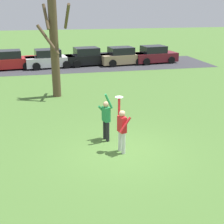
% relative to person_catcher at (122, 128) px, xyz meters
% --- Properties ---
extents(ground_plane, '(120.00, 120.00, 0.00)m').
position_rel_person_catcher_xyz_m(ground_plane, '(0.02, 0.13, -0.98)').
color(ground_plane, '#4C7533').
extents(person_catcher, '(0.48, 0.58, 2.08)m').
position_rel_person_catcher_xyz_m(person_catcher, '(0.00, 0.00, 0.00)').
color(person_catcher, silver).
rests_on(person_catcher, ground_plane).
extents(person_defender, '(0.54, 0.62, 2.04)m').
position_rel_person_catcher_xyz_m(person_defender, '(-0.35, 1.22, -0.00)').
color(person_defender, black).
rests_on(person_defender, ground_plane).
extents(frisbee_disc, '(0.29, 0.29, 0.02)m').
position_rel_person_catcher_xyz_m(frisbee_disc, '(-0.06, 0.22, 1.11)').
color(frisbee_disc, white).
rests_on(frisbee_disc, person_catcher).
extents(parked_car_red, '(4.29, 2.42, 1.59)m').
position_rel_person_catcher_xyz_m(parked_car_red, '(-5.45, 17.45, -0.25)').
color(parked_car_red, red).
rests_on(parked_car_red, ground_plane).
extents(parked_car_white, '(4.29, 2.42, 1.59)m').
position_rel_person_catcher_xyz_m(parked_car_white, '(-2.14, 17.43, -0.25)').
color(parked_car_white, white).
rests_on(parked_car_white, ground_plane).
extents(parked_car_black, '(4.29, 2.42, 1.59)m').
position_rel_person_catcher_xyz_m(parked_car_black, '(1.28, 17.84, -0.25)').
color(parked_car_black, black).
rests_on(parked_car_black, ground_plane).
extents(parked_car_tan, '(4.29, 2.42, 1.59)m').
position_rel_person_catcher_xyz_m(parked_car_tan, '(4.38, 17.50, -0.25)').
color(parked_car_tan, tan).
rests_on(parked_car_tan, ground_plane).
extents(parked_car_maroon, '(4.29, 2.42, 1.59)m').
position_rel_person_catcher_xyz_m(parked_car_maroon, '(7.55, 17.71, -0.25)').
color(parked_car_maroon, maroon).
rests_on(parked_car_maroon, ground_plane).
extents(parking_strip, '(25.42, 6.40, 0.01)m').
position_rel_person_catcher_xyz_m(parking_strip, '(-0.28, 17.73, -0.98)').
color(parking_strip, '#38383D').
rests_on(parking_strip, ground_plane).
extents(bare_tree_tall, '(1.92, 1.90, 5.59)m').
position_rel_person_catcher_xyz_m(bare_tree_tall, '(-1.97, 8.18, 1.96)').
color(bare_tree_tall, brown).
rests_on(bare_tree_tall, ground_plane).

